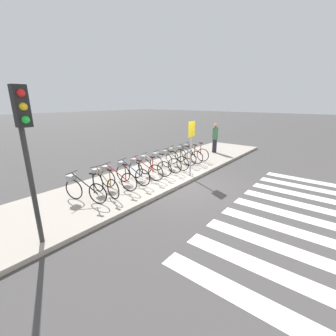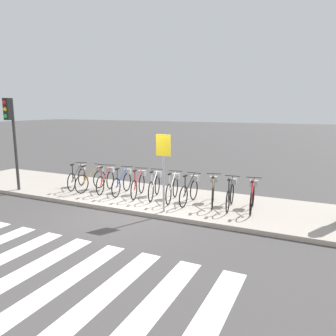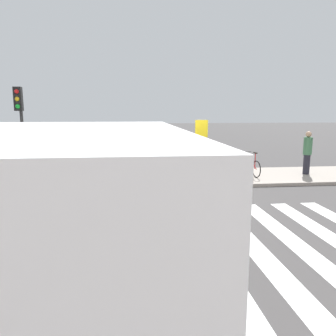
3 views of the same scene
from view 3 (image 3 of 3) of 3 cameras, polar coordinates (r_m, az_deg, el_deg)
The scene contains 17 objects.
ground_plane at distance 11.28m, azimuth 1.41°, elevation -3.72°, with size 120.00×120.00×0.00m, color #423F3F.
sidewalk at distance 12.82m, azimuth 0.46°, elevation -1.77°, with size 17.62×3.22×0.12m.
road_crosswalk at distance 5.64m, azimuth 10.01°, elevation -18.33°, with size 7.65×8.00×0.01m.
parked_bicycle_0 at distance 12.69m, azimuth -14.31°, elevation 0.05°, with size 0.60×1.52×0.97m.
parked_bicycle_1 at distance 12.57m, azimuth -11.07°, elevation 0.08°, with size 0.46×1.57×0.97m.
parked_bicycle_2 at distance 12.59m, azimuth -8.49°, elevation 0.17°, with size 0.53×1.54×0.97m.
parked_bicycle_3 at distance 12.58m, azimuth -5.32°, elevation 0.24°, with size 0.46×1.56×0.97m.
parked_bicycle_4 at distance 12.58m, azimuth -2.33°, elevation 0.27°, with size 0.54×1.54×0.97m.
parked_bicycle_5 at distance 12.69m, azimuth 0.31°, elevation 0.36°, with size 0.55×1.53×0.97m.
parked_bicycle_6 at distance 12.74m, azimuth 3.38°, elevation 0.38°, with size 0.48×1.55×0.97m.
parked_bicycle_7 at distance 12.81m, azimuth 6.12°, elevation 0.40°, with size 0.46×1.58×0.97m.
parked_bicycle_8 at distance 13.12m, azimuth 8.99°, elevation 0.56°, with size 0.58×1.52×0.97m.
parked_bicycle_9 at distance 13.20m, azimuth 11.47°, elevation 0.54°, with size 0.46×1.57×0.97m.
parked_bicycle_10 at distance 13.45m, azimuth 14.03°, elevation 0.61°, with size 0.46×1.57×0.97m.
pedestrian at distance 14.35m, azimuth 23.11°, elevation 2.63°, with size 0.34×0.34×1.73m.
traffic_light at distance 11.66m, azimuth -24.34°, elevation 8.23°, with size 0.24×0.40×3.29m.
sign_post at distance 11.45m, azimuth 5.80°, elevation 4.77°, with size 0.44×0.07×2.23m.
Camera 3 is at (-1.45, -10.86, 2.66)m, focal length 35.00 mm.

